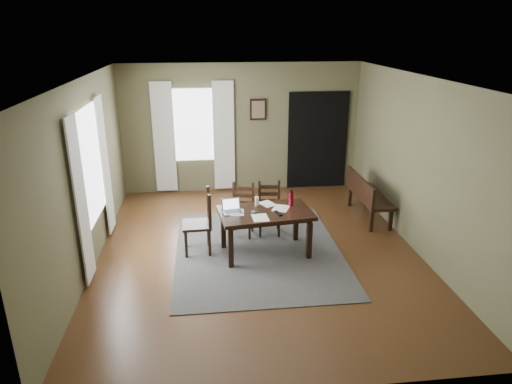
{
  "coord_description": "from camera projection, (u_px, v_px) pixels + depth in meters",
  "views": [
    {
      "loc": [
        -0.77,
        -6.47,
        3.39
      ],
      "look_at": [
        0.0,
        0.3,
        0.9
      ],
      "focal_mm": 32.0,
      "sensor_mm": 36.0,
      "label": 1
    }
  ],
  "objects": [
    {
      "name": "ground",
      "position": [
        258.0,
        251.0,
        7.28
      ],
      "size": [
        5.0,
        6.0,
        0.01
      ],
      "color": "#492C16"
    },
    {
      "name": "curtain_left_near",
      "position": [
        81.0,
        202.0,
        6.03
      ],
      "size": [
        0.03,
        0.48,
        2.3
      ],
      "color": "silver",
      "rests_on": "ground"
    },
    {
      "name": "curtain_back_left",
      "position": [
        164.0,
        138.0,
        9.44
      ],
      "size": [
        0.44,
        0.03,
        2.3
      ],
      "color": "silver",
      "rests_on": "ground"
    },
    {
      "name": "room_shell",
      "position": [
        258.0,
        141.0,
        6.66
      ],
      "size": [
        5.02,
        6.02,
        2.71
      ],
      "color": "brown",
      "rests_on": "ground"
    },
    {
      "name": "window_back",
      "position": [
        194.0,
        125.0,
        9.45
      ],
      "size": [
        1.0,
        0.01,
        1.5
      ],
      "color": "white",
      "rests_on": "ground"
    },
    {
      "name": "paper_c",
      "position": [
        267.0,
        204.0,
        7.28
      ],
      "size": [
        0.31,
        0.34,
        0.0
      ],
      "primitive_type": "cube",
      "rotation": [
        0.0,
        0.0,
        0.49
      ],
      "color": "white",
      "rests_on": "dining_table"
    },
    {
      "name": "window_left",
      "position": [
        90.0,
        166.0,
        6.71
      ],
      "size": [
        0.01,
        1.3,
        1.7
      ],
      "color": "white",
      "rests_on": "ground"
    },
    {
      "name": "chair_back_left",
      "position": [
        242.0,
        210.0,
        7.74
      ],
      "size": [
        0.47,
        0.47,
        0.89
      ],
      "rotation": [
        0.0,
        0.0,
        -0.25
      ],
      "color": "black",
      "rests_on": "rug"
    },
    {
      "name": "chair_end",
      "position": [
        200.0,
        223.0,
        7.11
      ],
      "size": [
        0.47,
        0.46,
        1.02
      ],
      "rotation": [
        0.0,
        0.0,
        -1.53
      ],
      "color": "black",
      "rests_on": "rug"
    },
    {
      "name": "chair_back_right",
      "position": [
        269.0,
        209.0,
        7.82
      ],
      "size": [
        0.43,
        0.43,
        0.89
      ],
      "rotation": [
        0.0,
        0.0,
        -0.1
      ],
      "color": "black",
      "rests_on": "rug"
    },
    {
      "name": "water_bottle",
      "position": [
        291.0,
        199.0,
        7.17
      ],
      "size": [
        0.09,
        0.09,
        0.25
      ],
      "rotation": [
        0.0,
        0.0,
        0.31
      ],
      "color": "#AA0D29",
      "rests_on": "dining_table"
    },
    {
      "name": "rug",
      "position": [
        258.0,
        251.0,
        7.28
      ],
      "size": [
        2.6,
        3.2,
        0.01
      ],
      "color": "#3F3F3F",
      "rests_on": "ground"
    },
    {
      "name": "framed_picture",
      "position": [
        258.0,
        109.0,
        9.49
      ],
      "size": [
        0.34,
        0.03,
        0.44
      ],
      "color": "black",
      "rests_on": "ground"
    },
    {
      "name": "doorway_back",
      "position": [
        318.0,
        141.0,
        9.87
      ],
      "size": [
        1.3,
        0.03,
        2.1
      ],
      "color": "black",
      "rests_on": "ground"
    },
    {
      "name": "bench",
      "position": [
        366.0,
        193.0,
        8.41
      ],
      "size": [
        0.46,
        1.43,
        0.81
      ],
      "rotation": [
        0.0,
        0.0,
        1.57
      ],
      "color": "black",
      "rests_on": "ground"
    },
    {
      "name": "paper_d",
      "position": [
        281.0,
        208.0,
        7.1
      ],
      "size": [
        0.33,
        0.37,
        0.0
      ],
      "primitive_type": "cube",
      "rotation": [
        0.0,
        0.0,
        -0.4
      ],
      "color": "white",
      "rests_on": "dining_table"
    },
    {
      "name": "paper_a",
      "position": [
        237.0,
        212.0,
        6.94
      ],
      "size": [
        0.23,
        0.29,
        0.0
      ],
      "primitive_type": "cube",
      "rotation": [
        0.0,
        0.0,
        -0.06
      ],
      "color": "white",
      "rests_on": "dining_table"
    },
    {
      "name": "dining_table",
      "position": [
        265.0,
        216.0,
        7.02
      ],
      "size": [
        1.5,
        1.01,
        0.7
      ],
      "rotation": [
        0.0,
        0.0,
        0.12
      ],
      "color": "black",
      "rests_on": "rug"
    },
    {
      "name": "tv_remote",
      "position": [
        278.0,
        213.0,
        6.89
      ],
      "size": [
        0.1,
        0.2,
        0.02
      ],
      "primitive_type": "cube",
      "rotation": [
        0.0,
        0.0,
        0.27
      ],
      "color": "black",
      "rests_on": "dining_table"
    },
    {
      "name": "paper_e",
      "position": [
        260.0,
        218.0,
        6.75
      ],
      "size": [
        0.25,
        0.31,
        0.0
      ],
      "primitive_type": "cube",
      "rotation": [
        0.0,
        0.0,
        0.06
      ],
      "color": "white",
      "rests_on": "dining_table"
    },
    {
      "name": "drinking_glass",
      "position": [
        257.0,
        201.0,
        7.18
      ],
      "size": [
        0.09,
        0.09,
        0.15
      ],
      "primitive_type": "cylinder",
      "rotation": [
        0.0,
        0.0,
        0.36
      ],
      "color": "silver",
      "rests_on": "dining_table"
    },
    {
      "name": "curtain_left_far",
      "position": [
        105.0,
        166.0,
        7.56
      ],
      "size": [
        0.03,
        0.48,
        2.3
      ],
      "color": "silver",
      "rests_on": "ground"
    },
    {
      "name": "laptop",
      "position": [
        232.0,
        208.0,
        6.96
      ],
      "size": [
        0.33,
        0.28,
        0.2
      ],
      "rotation": [
        0.0,
        0.0,
        0.19
      ],
      "color": "#B7B7BC",
      "rests_on": "dining_table"
    },
    {
      "name": "curtain_back_right",
      "position": [
        224.0,
        137.0,
        9.57
      ],
      "size": [
        0.44,
        0.03,
        2.3
      ],
      "color": "silver",
      "rests_on": "ground"
    },
    {
      "name": "computer_mouse",
      "position": [
        253.0,
        212.0,
        6.91
      ],
      "size": [
        0.06,
        0.1,
        0.03
      ],
      "primitive_type": "cube",
      "rotation": [
        0.0,
        0.0,
        -0.11
      ],
      "color": "#3F3F42",
      "rests_on": "dining_table"
    }
  ]
}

